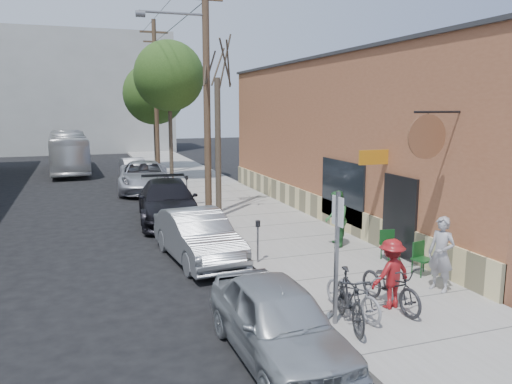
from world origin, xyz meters
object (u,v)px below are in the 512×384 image
object	(u,v)px
patron_green	(336,219)
bus	(68,152)
patio_chair_a	(391,246)
tree_leafy_mid	(169,76)
parked_bike_a	(349,299)
parked_bike_b	(353,293)
utility_pole_near	(205,87)
tree_leafy_far	(154,94)
car_0	(278,321)
car_2	(168,201)
cyclist	(391,274)
sign_post	(337,246)
car_3	(144,177)
tree_bare	(218,149)
patron_grey	(441,254)
patio_chair_b	(423,259)
car_1	(198,236)
parking_meter_far	(187,184)
car_4	(134,168)
parking_meter_near	(258,234)

from	to	relation	value
patron_green	bus	world-z (taller)	bus
patio_chair_a	tree_leafy_mid	bearing A→B (deg)	111.18
parked_bike_a	parked_bike_b	world-z (taller)	parked_bike_a
utility_pole_near	tree_leafy_far	size ratio (longest dim) A/B	1.31
parked_bike_b	bus	distance (m)	29.82
car_0	car_2	world-z (taller)	car_2
cyclist	parked_bike_b	size ratio (longest dim) A/B	0.87
patio_chair_a	sign_post	bearing A→B (deg)	-126.21
tree_leafy_far	car_3	world-z (taller)	tree_leafy_far
tree_bare	tree_leafy_far	distance (m)	17.54
tree_leafy_mid	patron_grey	xyz separation A→B (m)	(2.91, -20.87, -5.35)
tree_leafy_mid	patio_chair_b	bearing A→B (deg)	-80.69
patio_chair_a	car_2	distance (m)	9.52
tree_leafy_mid	patron_grey	distance (m)	21.74
car_0	car_1	distance (m)	6.35
parking_meter_far	parked_bike_b	distance (m)	14.25
car_3	car_4	world-z (taller)	car_3
parked_bike_a	bus	size ratio (longest dim) A/B	0.19
parking_meter_near	car_4	world-z (taller)	parking_meter_near
tree_bare	patio_chair_b	world-z (taller)	tree_bare
tree_leafy_far	patron_green	world-z (taller)	tree_leafy_far
cyclist	patio_chair_a	bearing A→B (deg)	-133.84
sign_post	car_4	distance (m)	24.55
car_2	car_3	bearing A→B (deg)	95.21
tree_bare	tree_leafy_mid	distance (m)	11.47
utility_pole_near	patron_green	bearing A→B (deg)	-64.78
sign_post	car_0	bearing A→B (deg)	-156.59
cyclist	car_3	bearing A→B (deg)	-89.79
car_0	bus	bearing A→B (deg)	96.67
patio_chair_b	car_1	distance (m)	6.49
parking_meter_far	car_1	distance (m)	8.96
utility_pole_near	patio_chair_a	world-z (taller)	utility_pole_near
parked_bike_a	car_4	distance (m)	24.73
tree_leafy_mid	tree_leafy_far	world-z (taller)	tree_leafy_mid
tree_leafy_mid	car_0	size ratio (longest dim) A/B	1.96
parking_meter_near	utility_pole_near	xyz separation A→B (m)	(0.14, 6.62, 4.43)
utility_pole_near	patron_grey	xyz separation A→B (m)	(3.32, -10.26, -4.33)
parking_meter_near	patio_chair_b	bearing A→B (deg)	-33.90
tree_leafy_mid	tree_leafy_far	size ratio (longest dim) A/B	1.10
bus	cyclist	bearing A→B (deg)	-78.29
patron_grey	car_1	world-z (taller)	patron_grey
tree_leafy_far	car_2	xyz separation A→B (m)	(-2.00, -16.82, -4.72)
patio_chair_a	car_0	world-z (taller)	car_0
parking_meter_far	tree_leafy_mid	size ratio (longest dim) A/B	0.15
utility_pole_near	car_2	size ratio (longest dim) A/B	1.77
car_1	car_3	size ratio (longest dim) A/B	0.77
parking_meter_far	car_4	distance (m)	10.07
cyclist	car_4	bearing A→B (deg)	-91.92
car_0	parking_meter_far	bearing A→B (deg)	83.55
utility_pole_near	tree_bare	world-z (taller)	utility_pole_near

